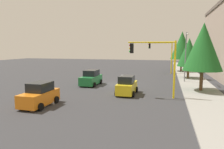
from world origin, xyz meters
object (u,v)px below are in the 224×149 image
tree_roadside_mid (189,52)px  tree_roadside_far (182,45)px  street_lamp_curbside (186,52)px  car_yellow (127,86)px  tree_roadside_near (203,47)px  traffic_signal_near_left (155,57)px  car_green (91,78)px  car_orange (40,95)px  traffic_signal_far_left (162,51)px

tree_roadside_mid → tree_roadside_far: 10.09m
tree_roadside_far → street_lamp_curbside: bearing=-1.2°
street_lamp_curbside → car_yellow: 11.61m
tree_roadside_near → tree_roadside_far: bearing=-177.1°
traffic_signal_near_left → car_yellow: traffic_signal_near_left is taller
tree_roadside_near → car_green: size_ratio=1.83×
car_yellow → car_green: 6.97m
car_yellow → car_orange: same height
car_yellow → car_orange: 8.79m
tree_roadside_near → car_orange: bearing=-55.4°
tree_roadside_near → car_green: tree_roadside_near is taller
car_yellow → car_green: bearing=-126.4°
tree_roadside_near → tree_roadside_mid: bearing=-177.1°
traffic_signal_near_left → tree_roadside_near: 6.35m
traffic_signal_near_left → car_green: (-4.72, -8.51, -3.03)m
traffic_signal_near_left → tree_roadside_near: size_ratio=0.73×
tree_roadside_far → car_orange: 32.65m
tree_roadside_far → car_yellow: size_ratio=2.19×
street_lamp_curbside → tree_roadside_mid: bearing=169.7°
traffic_signal_near_left → traffic_signal_far_left: bearing=179.8°
traffic_signal_near_left → tree_roadside_near: (-4.00, 4.82, 1.04)m
car_yellow → street_lamp_curbside: bearing=144.6°
tree_roadside_near → traffic_signal_near_left: bearing=-50.3°
traffic_signal_near_left → car_yellow: 4.23m
traffic_signal_far_left → car_orange: 27.43m
tree_roadside_far → car_yellow: tree_roadside_far is taller
tree_roadside_near → car_orange: size_ratio=2.01×
tree_roadside_mid → tree_roadside_near: tree_roadside_near is taller
tree_roadside_far → car_orange: (29.63, -12.95, -4.51)m
car_yellow → car_orange: (6.21, -6.22, 0.00)m
traffic_signal_far_left → car_green: 17.83m
traffic_signal_far_left → tree_roadside_mid: bearing=35.3°
street_lamp_curbside → tree_roadside_far: tree_roadside_far is taller
car_green → traffic_signal_near_left: bearing=61.0°
street_lamp_curbside → car_yellow: street_lamp_curbside is taller
street_lamp_curbside → tree_roadside_far: bearing=178.8°
traffic_signal_far_left → tree_roadside_far: tree_roadside_far is taller
tree_roadside_mid → car_green: (9.28, -12.83, -3.29)m
car_orange → street_lamp_curbside: bearing=140.3°
traffic_signal_near_left → street_lamp_curbside: (-9.61, 3.52, 0.42)m
traffic_signal_near_left → street_lamp_curbside: size_ratio=0.79×
traffic_signal_near_left → car_orange: (5.63, -9.12, -3.03)m
traffic_signal_near_left → tree_roadside_near: tree_roadside_near is taller
traffic_signal_near_left → car_orange: bearing=-58.3°
tree_roadside_mid → traffic_signal_far_left: bearing=-144.7°
tree_roadside_near → car_orange: 17.43m
tree_roadside_mid → car_yellow: bearing=-28.3°
traffic_signal_far_left → car_yellow: bearing=-8.7°
traffic_signal_far_left → tree_roadside_mid: 7.36m
traffic_signal_near_left → car_orange: size_ratio=1.47×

